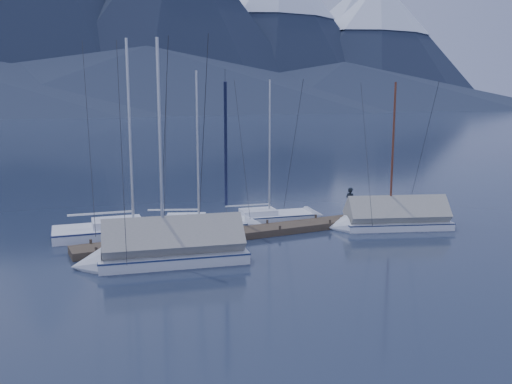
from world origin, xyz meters
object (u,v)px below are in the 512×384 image
Objects in this scene: sailboat_open_left at (145,230)px; person at (350,201)px; sailboat_open_mid at (208,225)px; sailboat_covered_near at (387,220)px; sailboat_covered_far at (160,252)px; sailboat_open_right at (277,218)px.

person is (11.08, -2.30, 0.94)m from sailboat_open_left.
sailboat_open_mid reaches higher than sailboat_covered_near.
sailboat_covered_far is (-12.63, -0.78, 0.07)m from sailboat_covered_near.
sailboat_open_left reaches higher than sailboat_open_mid.
sailboat_open_right is at bearing 135.95° from sailboat_covered_near.
sailboat_covered_near is (4.38, -4.24, 0.27)m from sailboat_open_right.
sailboat_open_left is at bearing 82.03° from sailboat_covered_far.
sailboat_open_left is 12.72m from sailboat_covered_near.
sailboat_covered_far reaches higher than person.
sailboat_covered_far is at bearing 85.58° from person.
sailboat_covered_near is at bearing -44.05° from sailboat_open_right.
sailboat_covered_near is 5.39× the size of person.
sailboat_open_mid is at bearing 154.09° from sailboat_covered_near.
sailboat_open_left is 1.05× the size of sailboat_covered_far.
sailboat_covered_near reaches higher than person.
sailboat_open_left is 11.35m from person.
sailboat_open_left reaches higher than sailboat_covered_near.
sailboat_open_right is (4.20, 0.07, -0.01)m from sailboat_open_mid.
sailboat_open_mid reaches higher than person.
sailboat_open_right is at bearing 41.95° from person.
sailboat_open_mid is (3.31, -0.36, -0.03)m from sailboat_open_left.
person is at bearing 109.86° from sailboat_covered_near.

